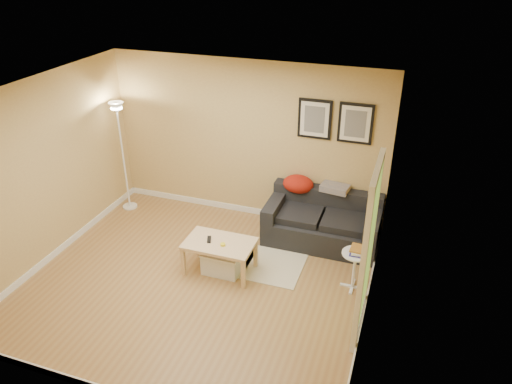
# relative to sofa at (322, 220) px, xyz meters

# --- Properties ---
(floor) EXTENTS (4.50, 4.50, 0.00)m
(floor) POSITION_rel_sofa_xyz_m (-1.38, -1.53, -0.38)
(floor) COLOR #9E7843
(floor) RESTS_ON ground
(ceiling) EXTENTS (4.50, 4.50, 0.00)m
(ceiling) POSITION_rel_sofa_xyz_m (-1.38, -1.53, 2.23)
(ceiling) COLOR white
(ceiling) RESTS_ON wall_back
(wall_back) EXTENTS (4.50, 0.00, 4.50)m
(wall_back) POSITION_rel_sofa_xyz_m (-1.38, 0.47, 0.92)
(wall_back) COLOR tan
(wall_back) RESTS_ON ground
(wall_front) EXTENTS (4.50, 0.00, 4.50)m
(wall_front) POSITION_rel_sofa_xyz_m (-1.38, -3.53, 0.92)
(wall_front) COLOR tan
(wall_front) RESTS_ON ground
(wall_left) EXTENTS (0.00, 4.00, 4.00)m
(wall_left) POSITION_rel_sofa_xyz_m (-3.63, -1.53, 0.92)
(wall_left) COLOR tan
(wall_left) RESTS_ON ground
(wall_right) EXTENTS (0.00, 4.00, 4.00)m
(wall_right) POSITION_rel_sofa_xyz_m (0.87, -1.53, 0.92)
(wall_right) COLOR tan
(wall_right) RESTS_ON ground
(baseboard_back) EXTENTS (4.50, 0.02, 0.10)m
(baseboard_back) POSITION_rel_sofa_xyz_m (-1.38, 0.46, -0.33)
(baseboard_back) COLOR white
(baseboard_back) RESTS_ON ground
(baseboard_left) EXTENTS (0.02, 4.00, 0.10)m
(baseboard_left) POSITION_rel_sofa_xyz_m (-3.62, -1.53, -0.33)
(baseboard_left) COLOR white
(baseboard_left) RESTS_ON ground
(baseboard_right) EXTENTS (0.02, 4.00, 0.10)m
(baseboard_right) POSITION_rel_sofa_xyz_m (0.86, -1.53, -0.33)
(baseboard_right) COLOR white
(baseboard_right) RESTS_ON ground
(sofa) EXTENTS (1.70, 0.90, 0.75)m
(sofa) POSITION_rel_sofa_xyz_m (0.00, 0.00, 0.00)
(sofa) COLOR black
(sofa) RESTS_ON ground
(red_throw) EXTENTS (0.48, 0.36, 0.28)m
(red_throw) POSITION_rel_sofa_xyz_m (-0.47, 0.29, 0.40)
(red_throw) COLOR #A3250F
(red_throw) RESTS_ON sofa
(plaid_throw) EXTENTS (0.45, 0.32, 0.10)m
(plaid_throw) POSITION_rel_sofa_xyz_m (0.10, 0.32, 0.41)
(plaid_throw) COLOR tan
(plaid_throw) RESTS_ON sofa
(framed_print_left) EXTENTS (0.50, 0.04, 0.60)m
(framed_print_left) POSITION_rel_sofa_xyz_m (-0.30, 0.45, 1.43)
(framed_print_left) COLOR black
(framed_print_left) RESTS_ON wall_back
(framed_print_right) EXTENTS (0.50, 0.04, 0.60)m
(framed_print_right) POSITION_rel_sofa_xyz_m (0.30, 0.45, 1.43)
(framed_print_right) COLOR black
(framed_print_right) RESTS_ON wall_back
(area_rug) EXTENTS (1.25, 0.85, 0.01)m
(area_rug) POSITION_rel_sofa_xyz_m (-0.71, -0.88, -0.37)
(area_rug) COLOR beige
(area_rug) RESTS_ON ground
(green_runner) EXTENTS (0.70, 0.50, 0.01)m
(green_runner) POSITION_rel_sofa_xyz_m (-1.19, -0.82, -0.37)
(green_runner) COLOR #668C4C
(green_runner) RESTS_ON ground
(coffee_table) EXTENTS (1.06, 0.78, 0.48)m
(coffee_table) POSITION_rel_sofa_xyz_m (-1.18, -1.21, -0.14)
(coffee_table) COLOR #E8BF8D
(coffee_table) RESTS_ON ground
(remote_control) EXTENTS (0.11, 0.17, 0.02)m
(remote_control) POSITION_rel_sofa_xyz_m (-1.33, -1.20, 0.11)
(remote_control) COLOR black
(remote_control) RESTS_ON coffee_table
(tape_roll) EXTENTS (0.07, 0.07, 0.03)m
(tape_roll) POSITION_rel_sofa_xyz_m (-1.10, -1.27, 0.12)
(tape_roll) COLOR yellow
(tape_roll) RESTS_ON coffee_table
(storage_bin) EXTENTS (0.53, 0.39, 0.33)m
(storage_bin) POSITION_rel_sofa_xyz_m (-1.14, -1.21, -0.21)
(storage_bin) COLOR white
(storage_bin) RESTS_ON ground
(side_table) EXTENTS (0.37, 0.37, 0.56)m
(side_table) POSITION_rel_sofa_xyz_m (0.64, -0.98, -0.10)
(side_table) COLOR white
(side_table) RESTS_ON ground
(book_stack) EXTENTS (0.22, 0.27, 0.08)m
(book_stack) POSITION_rel_sofa_xyz_m (0.65, -0.96, 0.22)
(book_stack) COLOR navy
(book_stack) RESTS_ON side_table
(floor_lamp) EXTENTS (0.25, 0.25, 1.89)m
(floor_lamp) POSITION_rel_sofa_xyz_m (-3.38, -0.04, 0.52)
(floor_lamp) COLOR white
(floor_lamp) RESTS_ON ground
(doorway) EXTENTS (0.12, 1.01, 2.13)m
(doorway) POSITION_rel_sofa_xyz_m (0.82, -1.68, 0.65)
(doorway) COLOR white
(doorway) RESTS_ON ground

